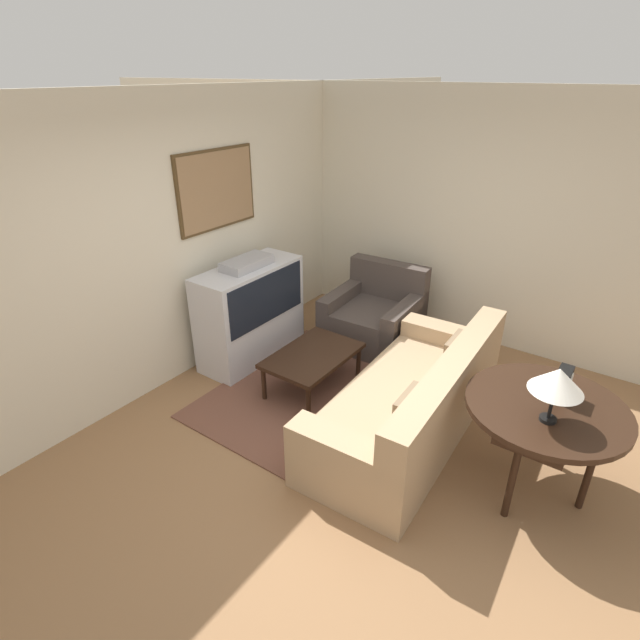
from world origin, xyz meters
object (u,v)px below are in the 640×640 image
Objects in this scene: console_table at (546,413)px; table_lamp at (558,381)px; mantel_clock at (563,383)px; couch at (413,404)px; coffee_table at (313,357)px; tv at (251,312)px; armchair at (374,318)px.

table_lamp is (-0.18, -0.04, 0.38)m from console_table.
couch is at bearing 95.05° from mantel_clock.
console_table reaches higher than coffee_table.
couch is 1.20m from mantel_clock.
coffee_table is at bearing 87.49° from console_table.
couch is 1.08m from console_table.
console_table is (-0.09, -2.09, 0.32)m from coffee_table.
couch is 2.39× the size of coffee_table.
armchair is at bearing -39.69° from tv.
console_table is at bearing 12.06° from table_lamp.
table_lamp is at bearing 74.98° from couch.
table_lamp is 1.76× the size of mantel_clock.
couch is 1.65m from armchair.
console_table is at bearing -34.84° from armchair.
couch is 9.90× the size of mantel_clock.
couch is at bearing 77.48° from table_lamp.
mantel_clock is (0.06, -2.13, 0.50)m from coffee_table.
tv is 2.00m from couch.
mantel_clock reaches higher than coffee_table.
table_lamp is (-0.40, -3.03, 0.53)m from tv.
table_lamp is (-0.27, -2.12, 0.70)m from coffee_table.
mantel_clock is (0.15, -0.04, 0.18)m from console_table.
tv reaches higher than couch.
couch is 1.32m from table_lamp.
couch is 2.27× the size of armchair.
coffee_table is 4.14× the size of mantel_clock.
table_lamp reaches higher than mantel_clock.
table_lamp is at bearing -97.45° from tv.
coffee_table is at bearing 82.76° from table_lamp.
couch reaches higher than coffee_table.
mantel_clock is (0.33, -0.00, -0.20)m from table_lamp.
console_table is 4.84× the size of mantel_clock.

